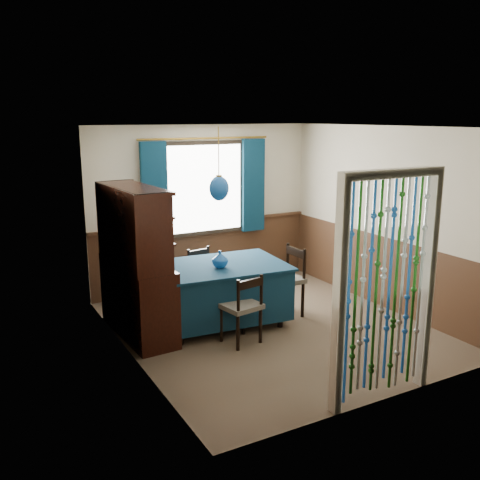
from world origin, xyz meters
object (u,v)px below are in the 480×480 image
chair_left (141,299)px  bowl_shelf (146,237)px  chair_right (286,279)px  pendant_lamp (219,188)px  dining_table (220,290)px  sideboard (137,285)px  vase_sideboard (130,248)px  chair_far (204,276)px  chair_near (242,307)px  vase_table (220,260)px

chair_left → bowl_shelf: size_ratio=4.21×
chair_left → chair_right: size_ratio=0.91×
chair_right → pendant_lamp: (-0.92, 0.13, 1.27)m
dining_table → pendant_lamp: (-0.00, -0.00, 1.31)m
dining_table → chair_right: chair_right is taller
chair_left → pendant_lamp: bearing=103.1°
chair_left → pendant_lamp: pendant_lamp is taller
sideboard → vase_sideboard: 0.54m
sideboard → bowl_shelf: size_ratio=9.02×
chair_far → sideboard: sideboard is taller
chair_right → bowl_shelf: (-1.89, 0.06, 0.78)m
dining_table → bowl_shelf: size_ratio=8.57×
chair_near → bowl_shelf: 1.37m
chair_near → pendant_lamp: 1.47m
chair_right → sideboard: 1.98m
sideboard → vase_table: 1.06m
vase_sideboard → pendant_lamp: bearing=-30.5°
chair_near → sideboard: size_ratio=0.46×
chair_right → vase_table: 1.04m
vase_table → dining_table: bearing=66.0°
chair_near → sideboard: 1.32m
vase_sideboard → chair_right: bearing=-20.4°
vase_table → bowl_shelf: bowl_shelf is taller
dining_table → chair_right: 0.93m
sideboard → vase_sideboard: bearing=78.0°
sideboard → vase_table: bearing=-19.8°
bowl_shelf → vase_sideboard: bowl_shelf is taller
chair_far → chair_left: bearing=15.9°
pendant_lamp → vase_sideboard: bearing=149.5°
pendant_lamp → bowl_shelf: size_ratio=4.39×
chair_near → bowl_shelf: bearing=137.8°
chair_far → chair_left: (-1.09, -0.53, 0.02)m
chair_near → chair_far: chair_near is taller
pendant_lamp → bowl_shelf: (-0.97, -0.07, -0.49)m
bowl_shelf → pendant_lamp: bearing=4.3°
sideboard → bowl_shelf: sideboard is taller
sideboard → bowl_shelf: (0.06, -0.26, 0.65)m
chair_left → chair_right: bearing=103.6°
dining_table → chair_near: (-0.04, -0.66, -0.00)m
chair_near → vase_sideboard: 1.64m
chair_right → pendant_lamp: bearing=81.3°
dining_table → chair_left: 1.00m
sideboard → chair_right: bearing=-12.3°
dining_table → chair_far: size_ratio=2.11×
dining_table → vase_table: vase_table is taller
vase_sideboard → chair_left: bearing=-92.4°
chair_far → sideboard: 1.25m
pendant_lamp → sideboard: bearing=169.6°
chair_right → vase_table: size_ratio=4.88×
chair_far → chair_right: chair_right is taller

